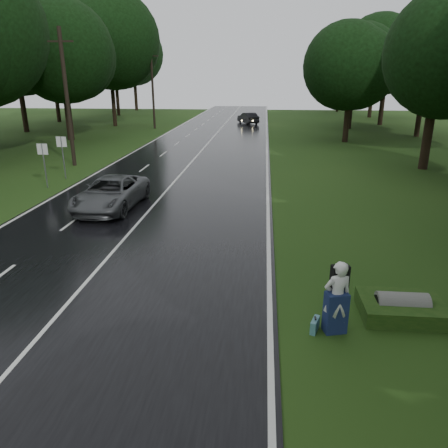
{
  "coord_description": "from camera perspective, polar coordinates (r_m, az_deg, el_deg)",
  "views": [
    {
      "loc": [
        5.49,
        -9.47,
        6.2
      ],
      "look_at": [
        4.12,
        5.21,
        1.1
      ],
      "focal_mm": 34.06,
      "sensor_mm": 36.0,
      "label": 1
    }
  ],
  "objects": [
    {
      "name": "tree_left_e",
      "position": [
        48.28,
        -19.8,
        10.6
      ],
      "size": [
        9.41,
        9.41,
        14.7
      ],
      "primitive_type": null,
      "color": "black",
      "rests_on": "ground"
    },
    {
      "name": "hitchhiker",
      "position": [
        11.22,
        14.91,
        -9.76
      ],
      "size": [
        0.81,
        0.77,
        1.97
      ],
      "color": "silver",
      "rests_on": "ground"
    },
    {
      "name": "far_car",
      "position": [
        61.61,
        3.24,
        14.02
      ],
      "size": [
        3.31,
        4.83,
        1.51
      ],
      "primitive_type": "imported",
      "rotation": [
        0.0,
        0.0,
        3.56
      ],
      "color": "black",
      "rests_on": "road"
    },
    {
      "name": "culvert",
      "position": [
        12.91,
        22.56,
        -11.25
      ],
      "size": [
        1.36,
        0.68,
        0.68
      ],
      "primitive_type": "cylinder",
      "rotation": [
        0.0,
        1.57,
        0.0
      ],
      "color": "slate",
      "rests_on": "ground"
    },
    {
      "name": "road_sign_b",
      "position": [
        29.46,
        -20.45,
        5.72
      ],
      "size": [
        0.65,
        0.1,
        2.69
      ],
      "primitive_type": null,
      "color": "white",
      "rests_on": "ground"
    },
    {
      "name": "tree_right_d",
      "position": [
        33.82,
        25.08,
        6.73
      ],
      "size": [
        8.68,
        8.68,
        13.56
      ],
      "primitive_type": null,
      "color": "black",
      "rests_on": "ground"
    },
    {
      "name": "road",
      "position": [
        30.61,
        -5.18,
        7.35
      ],
      "size": [
        12.0,
        140.0,
        0.04
      ],
      "primitive_type": "cube",
      "color": "black",
      "rests_on": "ground"
    },
    {
      "name": "suitcase",
      "position": [
        11.47,
        12.1,
        -13.12
      ],
      "size": [
        0.3,
        0.51,
        0.35
      ],
      "primitive_type": "cube",
      "rotation": [
        0.0,
        0.0,
        5.94
      ],
      "color": "teal",
      "rests_on": "ground"
    },
    {
      "name": "tree_right_e",
      "position": [
        45.64,
        15.9,
        10.56
      ],
      "size": [
        7.82,
        7.82,
        12.23
      ],
      "primitive_type": null,
      "color": "black",
      "rests_on": "ground"
    },
    {
      "name": "ground",
      "position": [
        12.58,
        -21.89,
        -11.98
      ],
      "size": [
        160.0,
        160.0,
        0.0
      ],
      "primitive_type": "plane",
      "color": "#224013",
      "rests_on": "ground"
    },
    {
      "name": "grey_car",
      "position": [
        21.73,
        -14.91,
        4.04
      ],
      "size": [
        2.78,
        5.59,
        1.52
      ],
      "primitive_type": "imported",
      "rotation": [
        0.0,
        0.0,
        6.24
      ],
      "color": "#4A4D4F",
      "rests_on": "road"
    },
    {
      "name": "utility_pole_far",
      "position": [
        56.55,
        -9.27,
        12.54
      ],
      "size": [
        1.8,
        0.28,
        9.63
      ],
      "primitive_type": null,
      "color": "black",
      "rests_on": "ground"
    },
    {
      "name": "lane_center",
      "position": [
        30.61,
        -5.18,
        7.4
      ],
      "size": [
        0.12,
        140.0,
        0.01
      ],
      "primitive_type": "cube",
      "color": "silver",
      "rests_on": "road"
    },
    {
      "name": "utility_pole_mid",
      "position": [
        33.83,
        -19.4,
        7.44
      ],
      "size": [
        1.8,
        0.28,
        9.47
      ],
      "primitive_type": null,
      "color": "black",
      "rests_on": "ground"
    },
    {
      "name": "tree_left_f",
      "position": [
        60.54,
        -14.37,
        12.63
      ],
      "size": [
        11.69,
        11.69,
        18.26
      ],
      "primitive_type": null,
      "color": "black",
      "rests_on": "ground"
    },
    {
      "name": "tree_right_f",
      "position": [
        57.72,
        16.32,
        12.17
      ],
      "size": [
        8.8,
        8.8,
        13.76
      ],
      "primitive_type": null,
      "color": "black",
      "rests_on": "ground"
    },
    {
      "name": "road_sign_a",
      "position": [
        27.35,
        -22.58,
        4.5
      ],
      "size": [
        0.63,
        0.1,
        2.61
      ],
      "primitive_type": null,
      "color": "white",
      "rests_on": "ground"
    }
  ]
}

